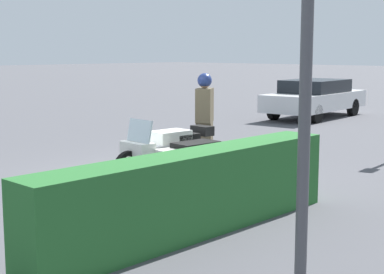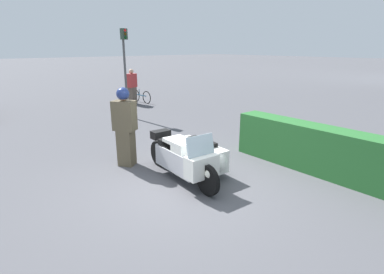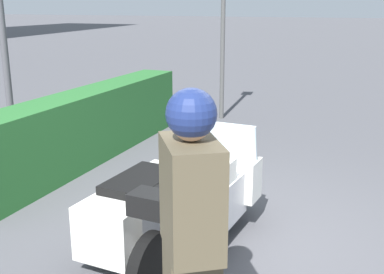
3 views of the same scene
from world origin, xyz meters
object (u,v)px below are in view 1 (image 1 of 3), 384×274
Objects in this scene: hedge_bush_curbside at (194,193)px; parked_car_background at (315,97)px; officer_rider at (205,116)px; police_motorcycle at (178,156)px.

hedge_bush_curbside is 1.02× the size of parked_car_background.
officer_rider reaches higher than hedge_bush_curbside.
officer_rider is (-1.53, -0.78, 0.53)m from police_motorcycle.
officer_rider reaches higher than parked_car_background.
police_motorcycle reaches higher than hedge_bush_curbside.
hedge_bush_curbside is (2.03, 2.33, 0.07)m from police_motorcycle.
police_motorcycle is 3.10m from hedge_bush_curbside.
police_motorcycle is 0.50× the size of hedge_bush_curbside.
officer_rider is 0.38× the size of hedge_bush_curbside.
parked_car_background is at bearing -156.28° from police_motorcycle.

